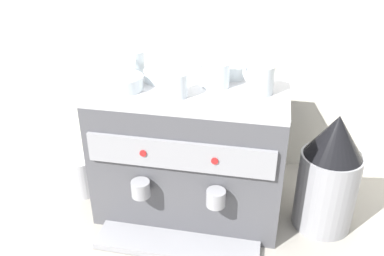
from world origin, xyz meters
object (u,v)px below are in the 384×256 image
ceramic_cup_0 (215,74)px  espresso_machine (192,149)px  ceramic_cup_3 (177,85)px  ceramic_bowl_0 (123,83)px  ceramic_cup_1 (259,78)px  milk_pitcher (83,175)px  coffee_grinder (329,175)px  ceramic_cup_2 (134,62)px  ceramic_bowl_1 (162,75)px  ceramic_bowl_2 (232,71)px

ceramic_cup_0 → espresso_machine: bearing=-165.3°
ceramic_cup_3 → ceramic_bowl_0: 0.17m
ceramic_cup_0 → ceramic_cup_1: bearing=-10.1°
espresso_machine → milk_pitcher: espresso_machine is taller
ceramic_cup_1 → coffee_grinder: ceramic_cup_1 is taller
ceramic_bowl_0 → ceramic_cup_2: bearing=93.2°
coffee_grinder → milk_pitcher: (-0.83, 0.01, -0.12)m
espresso_machine → ceramic_bowl_1: 0.26m
ceramic_cup_1 → ceramic_cup_2: size_ratio=1.06×
ceramic_bowl_0 → espresso_machine: bearing=18.2°
ceramic_cup_1 → ceramic_bowl_0: (-0.40, -0.06, -0.02)m
ceramic_bowl_1 → coffee_grinder: size_ratio=0.28×
ceramic_cup_0 → ceramic_cup_1: ceramic_cup_1 is taller
ceramic_cup_0 → ceramic_cup_2: 0.28m
coffee_grinder → ceramic_bowl_2: bearing=158.5°
espresso_machine → ceramic_cup_1: ceramic_cup_1 is taller
espresso_machine → coffee_grinder: 0.44m
ceramic_bowl_1 → ceramic_cup_3: bearing=-55.8°
ceramic_cup_0 → ceramic_cup_1: 0.14m
coffee_grinder → ceramic_cup_1: bearing=175.2°
ceramic_cup_1 → ceramic_bowl_2: bearing=130.0°
ceramic_cup_1 → coffee_grinder: bearing=-4.8°
espresso_machine → ceramic_bowl_1: bearing=162.7°
ceramic_cup_2 → coffee_grinder: bearing=-8.6°
ceramic_bowl_1 → milk_pitcher: size_ratio=0.79×
coffee_grinder → milk_pitcher: bearing=179.6°
ceramic_bowl_0 → milk_pitcher: bearing=167.6°
ceramic_cup_2 → ceramic_bowl_2: ceramic_cup_2 is taller
ceramic_cup_3 → ceramic_bowl_1: ceramic_cup_3 is taller
ceramic_cup_1 → ceramic_cup_3: size_ratio=1.11×
espresso_machine → ceramic_bowl_2: 0.28m
ceramic_cup_2 → coffee_grinder: ceramic_cup_2 is taller
ceramic_bowl_1 → coffee_grinder: ceramic_bowl_1 is taller
espresso_machine → ceramic_bowl_2: size_ratio=6.39×
ceramic_cup_2 → ceramic_cup_3: ceramic_cup_2 is taller
ceramic_cup_3 → ceramic_cup_1: bearing=18.3°
ceramic_bowl_0 → ceramic_bowl_1: bearing=45.7°
ceramic_cup_2 → milk_pitcher: (-0.19, -0.09, -0.41)m
ceramic_cup_0 → ceramic_cup_2: size_ratio=1.04×
ceramic_bowl_2 → ceramic_cup_1: bearing=-50.0°
ceramic_cup_3 → milk_pitcher: ceramic_cup_3 is taller
ceramic_cup_2 → coffee_grinder: (0.64, -0.10, -0.29)m
espresso_machine → ceramic_bowl_1: ceramic_bowl_1 is taller
ceramic_bowl_0 → coffee_grinder: 0.69m
ceramic_cup_2 → ceramic_bowl_0: ceramic_cup_2 is taller
ceramic_bowl_2 → milk_pitcher: ceramic_bowl_2 is taller
espresso_machine → ceramic_cup_0: size_ratio=5.43×
ceramic_cup_1 → milk_pitcher: 0.73m
ceramic_bowl_2 → ceramic_cup_3: bearing=-126.1°
milk_pitcher → espresso_machine: bearing=3.0°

